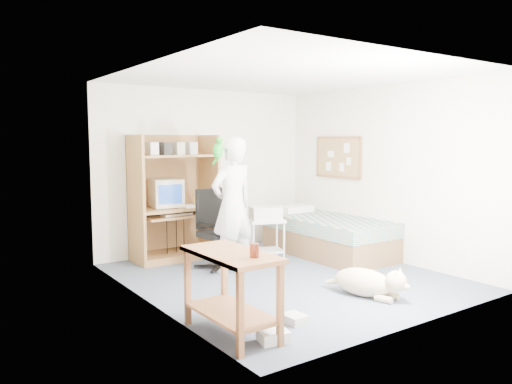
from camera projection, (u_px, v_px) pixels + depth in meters
floor at (285, 277)px, 6.31m from camera, size 4.00×4.00×0.00m
wall_back at (206, 170)px, 7.81m from camera, size 3.60×0.02×2.50m
wall_right at (383, 173)px, 7.20m from camera, size 0.02×4.00×2.50m
wall_left at (149, 186)px, 5.15m from camera, size 0.02×4.00×2.50m
ceiling at (286, 76)px, 6.05m from camera, size 3.60×4.00×0.02m
computer_hutch at (173, 202)px, 7.24m from camera, size 1.20×0.63×1.80m
bed at (327, 236)px, 7.52m from camera, size 1.02×2.02×0.66m
side_desk at (231, 280)px, 4.40m from camera, size 0.50×1.00×0.75m
corkboard at (338, 157)px, 7.90m from camera, size 0.04×0.94×0.66m
office_chair at (217, 240)px, 6.73m from camera, size 0.60×0.60×1.06m
person at (233, 206)px, 6.46m from camera, size 0.68×0.49×1.76m
parrot at (218, 149)px, 6.28m from camera, size 0.13×0.23×0.36m
dog at (368, 282)px, 5.50m from camera, size 0.51×0.98×0.38m
printer_cart at (265, 233)px, 7.11m from camera, size 0.61×0.55×0.61m
printer at (266, 213)px, 7.08m from camera, size 0.50×0.45×0.18m
crt_monitor at (166, 193)px, 7.17m from camera, size 0.47×0.49×0.40m
keyboard at (177, 214)px, 7.12m from camera, size 0.46×0.20×0.03m
pencil_cup at (197, 202)px, 7.36m from camera, size 0.08×0.08×0.12m
drink_glass at (254, 250)px, 4.16m from camera, size 0.08×0.08×0.12m
floor_box_a at (274, 336)px, 4.28m from camera, size 0.29×0.25×0.10m
floor_box_b at (294, 319)px, 4.73m from camera, size 0.19×0.23×0.08m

